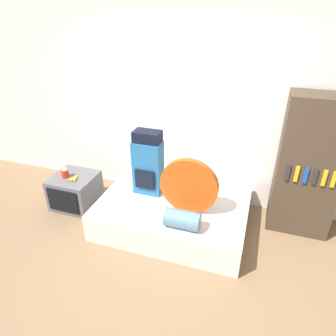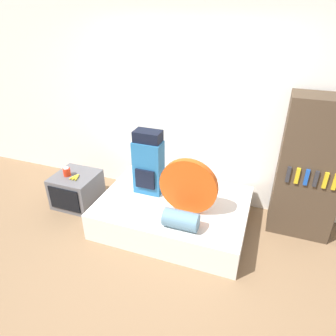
% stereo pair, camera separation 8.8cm
% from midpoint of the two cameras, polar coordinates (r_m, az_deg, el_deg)
% --- Properties ---
extents(ground_plane, '(16.00, 16.00, 0.00)m').
position_cam_midpoint_polar(ground_plane, '(3.40, -4.73, -19.32)').
color(ground_plane, '#846647').
extents(wall_back, '(8.00, 0.05, 2.60)m').
position_cam_midpoint_polar(wall_back, '(4.01, 3.65, 10.99)').
color(wall_back, white).
rests_on(wall_back, ground_plane).
extents(bed, '(1.82, 1.32, 0.36)m').
position_cam_midpoint_polar(bed, '(3.88, 0.42, -8.35)').
color(bed, silver).
rests_on(bed, ground_plane).
extents(backpack, '(0.36, 0.25, 0.84)m').
position_cam_midpoint_polar(backpack, '(3.75, -4.53, 0.78)').
color(backpack, '#23669E').
rests_on(backpack, bed).
extents(tent_bag, '(0.68, 0.08, 0.68)m').
position_cam_midpoint_polar(tent_bag, '(3.42, 3.26, -3.48)').
color(tent_bag, '#D14C14').
rests_on(tent_bag, bed).
extents(sleeping_roll, '(0.39, 0.21, 0.21)m').
position_cam_midpoint_polar(sleeping_roll, '(3.30, 1.96, -9.77)').
color(sleeping_roll, '#5B849E').
rests_on(sleeping_roll, bed).
extents(television, '(0.57, 0.57, 0.46)m').
position_cam_midpoint_polar(television, '(4.40, -17.80, -4.16)').
color(television, '#5B5B60').
rests_on(television, ground_plane).
extents(canister, '(0.10, 0.10, 0.12)m').
position_cam_midpoint_polar(canister, '(4.28, -19.57, -0.94)').
color(canister, red).
rests_on(canister, television).
extents(banana_bunch, '(0.12, 0.16, 0.03)m').
position_cam_midpoint_polar(banana_bunch, '(4.21, -18.04, -1.91)').
color(banana_bunch, yellow).
rests_on(banana_bunch, television).
extents(bookshelf, '(0.71, 0.44, 1.71)m').
position_cam_midpoint_polar(bookshelf, '(3.82, 24.62, 0.09)').
color(bookshelf, '#473828').
rests_on(bookshelf, ground_plane).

